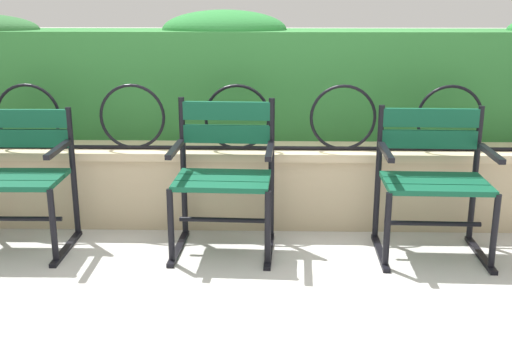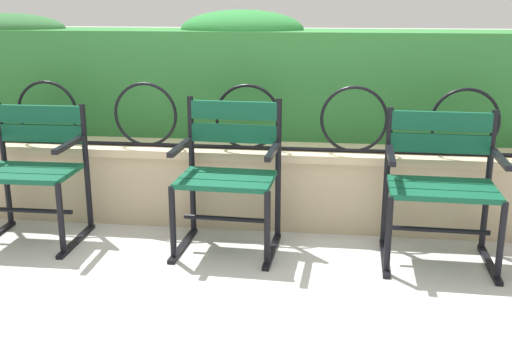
% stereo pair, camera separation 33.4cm
% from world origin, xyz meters
% --- Properties ---
extents(ground_plane, '(60.00, 60.00, 0.00)m').
position_xyz_m(ground_plane, '(0.00, 0.00, 0.00)').
color(ground_plane, '#B7B5AF').
extents(stone_wall, '(7.07, 0.41, 0.52)m').
position_xyz_m(stone_wall, '(0.00, 0.80, 0.26)').
color(stone_wall, tan).
rests_on(stone_wall, ground).
extents(iron_arch_fence, '(6.54, 0.02, 0.42)m').
position_xyz_m(iron_arch_fence, '(-0.12, 0.73, 0.71)').
color(iron_arch_fence, black).
rests_on(iron_arch_fence, stone_wall).
extents(hedge_row, '(6.93, 0.55, 0.86)m').
position_xyz_m(hedge_row, '(-0.01, 1.26, 0.92)').
color(hedge_row, '#2D7033').
rests_on(hedge_row, stone_wall).
extents(park_chair_left, '(0.59, 0.53, 0.82)m').
position_xyz_m(park_chair_left, '(-1.41, 0.36, 0.45)').
color(park_chair_left, '#0F4C33').
rests_on(park_chair_left, ground).
extents(park_chair_centre, '(0.60, 0.54, 0.88)m').
position_xyz_m(park_chair_centre, '(-0.19, 0.37, 0.47)').
color(park_chair_centre, '#0F4C33').
rests_on(park_chair_centre, ground).
extents(park_chair_right, '(0.63, 0.54, 0.85)m').
position_xyz_m(park_chair_right, '(1.02, 0.33, 0.46)').
color(park_chair_right, '#0F4C33').
rests_on(park_chair_right, ground).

